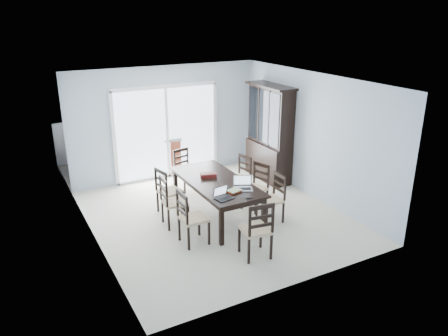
# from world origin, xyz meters

# --- Properties ---
(floor) EXTENTS (5.00, 5.00, 0.00)m
(floor) POSITION_xyz_m (0.00, 0.00, 0.00)
(floor) COLOR beige
(floor) RESTS_ON ground
(ceiling) EXTENTS (5.00, 5.00, 0.00)m
(ceiling) POSITION_xyz_m (0.00, 0.00, 2.60)
(ceiling) COLOR white
(ceiling) RESTS_ON back_wall
(back_wall) EXTENTS (4.50, 0.02, 2.60)m
(back_wall) POSITION_xyz_m (0.00, 2.50, 1.30)
(back_wall) COLOR #A4B4C4
(back_wall) RESTS_ON floor
(wall_left) EXTENTS (0.02, 5.00, 2.60)m
(wall_left) POSITION_xyz_m (-2.25, 0.00, 1.30)
(wall_left) COLOR #A4B4C4
(wall_left) RESTS_ON floor
(wall_right) EXTENTS (0.02, 5.00, 2.60)m
(wall_right) POSITION_xyz_m (2.25, 0.00, 1.30)
(wall_right) COLOR #A4B4C4
(wall_right) RESTS_ON floor
(balcony) EXTENTS (4.50, 2.00, 0.10)m
(balcony) POSITION_xyz_m (0.00, 3.50, -0.05)
(balcony) COLOR gray
(balcony) RESTS_ON ground
(railing) EXTENTS (4.50, 0.06, 1.10)m
(railing) POSITION_xyz_m (0.00, 4.50, 0.55)
(railing) COLOR #99999E
(railing) RESTS_ON balcony
(dining_table) EXTENTS (1.00, 2.20, 0.75)m
(dining_table) POSITION_xyz_m (0.00, 0.00, 0.67)
(dining_table) COLOR black
(dining_table) RESTS_ON floor
(china_hutch) EXTENTS (0.50, 1.38, 2.20)m
(china_hutch) POSITION_xyz_m (2.02, 1.25, 1.07)
(china_hutch) COLOR black
(china_hutch) RESTS_ON floor
(sliding_door) EXTENTS (2.52, 0.05, 2.18)m
(sliding_door) POSITION_xyz_m (0.00, 2.48, 1.09)
(sliding_door) COLOR silver
(sliding_door) RESTS_ON floor
(chair_left_near) EXTENTS (0.44, 0.43, 1.11)m
(chair_left_near) POSITION_xyz_m (-0.89, -0.70, 0.59)
(chair_left_near) COLOR black
(chair_left_near) RESTS_ON floor
(chair_left_mid) EXTENTS (0.45, 0.44, 1.10)m
(chair_left_mid) POSITION_xyz_m (-0.91, 0.07, 0.58)
(chair_left_mid) COLOR black
(chair_left_mid) RESTS_ON floor
(chair_left_far) EXTENTS (0.49, 0.48, 1.08)m
(chair_left_far) POSITION_xyz_m (-0.79, 0.58, 0.57)
(chair_left_far) COLOR black
(chair_left_far) RESTS_ON floor
(chair_right_near) EXTENTS (0.42, 0.41, 1.06)m
(chair_right_near) POSITION_xyz_m (0.89, -0.64, 0.56)
(chair_right_near) COLOR black
(chair_right_near) RESTS_ON floor
(chair_right_mid) EXTENTS (0.51, 0.50, 1.06)m
(chair_right_mid) POSITION_xyz_m (0.91, -0.02, 0.56)
(chair_right_mid) COLOR black
(chair_right_mid) RESTS_ON floor
(chair_right_far) EXTENTS (0.47, 0.46, 1.01)m
(chair_right_far) POSITION_xyz_m (0.94, 0.67, 0.53)
(chair_right_far) COLOR black
(chair_right_far) RESTS_ON floor
(chair_end_near) EXTENTS (0.48, 0.49, 1.14)m
(chair_end_near) POSITION_xyz_m (-0.11, -1.65, 0.60)
(chair_end_near) COLOR black
(chair_end_near) RESTS_ON floor
(chair_end_far) EXTENTS (0.46, 0.47, 1.03)m
(chair_end_far) POSITION_xyz_m (0.04, 1.62, 0.54)
(chair_end_far) COLOR black
(chair_end_far) RESTS_ON floor
(laptop_dark) EXTENTS (0.32, 0.24, 0.20)m
(laptop_dark) POSITION_xyz_m (-0.27, -0.82, 0.80)
(laptop_dark) COLOR black
(laptop_dark) RESTS_ON dining_table
(laptop_silver) EXTENTS (0.40, 0.35, 0.23)m
(laptop_silver) POSITION_xyz_m (0.22, -0.62, 0.81)
(laptop_silver) COLOR #B6B6B9
(laptop_silver) RESTS_ON dining_table
(book_stack) EXTENTS (0.28, 0.24, 0.04)m
(book_stack) POSITION_xyz_m (0.02, -0.65, 0.77)
(book_stack) COLOR #992A13
(book_stack) RESTS_ON dining_table
(cell_phone) EXTENTS (0.11, 0.06, 0.01)m
(cell_phone) POSITION_xyz_m (0.12, -1.00, 0.76)
(cell_phone) COLOR black
(cell_phone) RESTS_ON dining_table
(game_box) EXTENTS (0.33, 0.23, 0.07)m
(game_box) POSITION_xyz_m (-0.05, 0.22, 0.79)
(game_box) COLOR #470F0E
(game_box) RESTS_ON dining_table
(hot_tub) EXTENTS (1.96, 1.81, 0.90)m
(hot_tub) POSITION_xyz_m (-0.39, 3.30, 0.45)
(hot_tub) COLOR maroon
(hot_tub) RESTS_ON balcony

